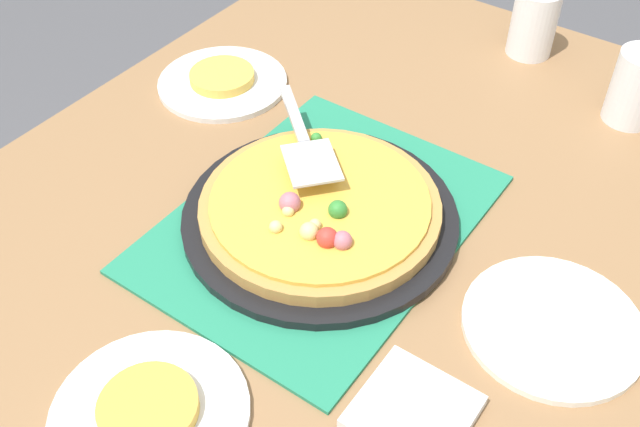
{
  "coord_description": "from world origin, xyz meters",
  "views": [
    {
      "loc": [
        -0.6,
        -0.42,
        1.48
      ],
      "look_at": [
        0.0,
        0.0,
        0.77
      ],
      "focal_mm": 41.92,
      "sensor_mm": 36.0,
      "label": 1
    }
  ],
  "objects_px": {
    "plate_near_left": "(150,414)",
    "plate_side": "(553,326)",
    "cup_far": "(637,87)",
    "pizza_server": "(304,142)",
    "served_slice_left": "(148,408)",
    "napkin_stack": "(413,412)",
    "pizza": "(320,207)",
    "pizza_pan": "(320,217)",
    "served_slice_right": "(222,76)",
    "plate_far_right": "(223,83)",
    "cup_near": "(534,22)"
  },
  "relations": [
    {
      "from": "plate_near_left",
      "to": "plate_far_right",
      "type": "bearing_deg",
      "value": 33.42
    },
    {
      "from": "pizza_pan",
      "to": "served_slice_right",
      "type": "distance_m",
      "value": 0.38
    },
    {
      "from": "pizza",
      "to": "served_slice_left",
      "type": "height_order",
      "value": "pizza"
    },
    {
      "from": "plate_near_left",
      "to": "plate_side",
      "type": "xyz_separation_m",
      "value": [
        0.37,
        -0.31,
        0.0
      ]
    },
    {
      "from": "served_slice_right",
      "to": "plate_far_right",
      "type": "bearing_deg",
      "value": 0.0
    },
    {
      "from": "pizza_pan",
      "to": "pizza",
      "type": "height_order",
      "value": "pizza"
    },
    {
      "from": "cup_far",
      "to": "napkin_stack",
      "type": "bearing_deg",
      "value": 179.18
    },
    {
      "from": "cup_near",
      "to": "pizza",
      "type": "bearing_deg",
      "value": 174.91
    },
    {
      "from": "served_slice_right",
      "to": "cup_near",
      "type": "height_order",
      "value": "cup_near"
    },
    {
      "from": "cup_far",
      "to": "napkin_stack",
      "type": "distance_m",
      "value": 0.67
    },
    {
      "from": "plate_far_right",
      "to": "plate_side",
      "type": "height_order",
      "value": "same"
    },
    {
      "from": "plate_far_right",
      "to": "napkin_stack",
      "type": "relative_size",
      "value": 1.83
    },
    {
      "from": "pizza",
      "to": "plate_far_right",
      "type": "relative_size",
      "value": 1.5
    },
    {
      "from": "cup_far",
      "to": "napkin_stack",
      "type": "height_order",
      "value": "cup_far"
    },
    {
      "from": "served_slice_right",
      "to": "napkin_stack",
      "type": "height_order",
      "value": "served_slice_right"
    },
    {
      "from": "served_slice_left",
      "to": "pizza_server",
      "type": "relative_size",
      "value": 0.55
    },
    {
      "from": "plate_near_left",
      "to": "served_slice_right",
      "type": "relative_size",
      "value": 2.0
    },
    {
      "from": "plate_side",
      "to": "napkin_stack",
      "type": "relative_size",
      "value": 1.83
    },
    {
      "from": "plate_side",
      "to": "cup_far",
      "type": "distance_m",
      "value": 0.48
    },
    {
      "from": "plate_near_left",
      "to": "plate_far_right",
      "type": "height_order",
      "value": "same"
    },
    {
      "from": "plate_near_left",
      "to": "cup_far",
      "type": "xyz_separation_m",
      "value": [
        0.84,
        -0.24,
        0.06
      ]
    },
    {
      "from": "cup_far",
      "to": "pizza_server",
      "type": "height_order",
      "value": "cup_far"
    },
    {
      "from": "served_slice_left",
      "to": "served_slice_right",
      "type": "bearing_deg",
      "value": 33.42
    },
    {
      "from": "pizza_pan",
      "to": "plate_near_left",
      "type": "bearing_deg",
      "value": -176.58
    },
    {
      "from": "cup_near",
      "to": "pizza_server",
      "type": "distance_m",
      "value": 0.53
    },
    {
      "from": "plate_side",
      "to": "plate_far_right",
      "type": "bearing_deg",
      "value": 76.08
    },
    {
      "from": "served_slice_right",
      "to": "napkin_stack",
      "type": "bearing_deg",
      "value": -122.01
    },
    {
      "from": "pizza",
      "to": "plate_side",
      "type": "xyz_separation_m",
      "value": [
        0.02,
        -0.33,
        -0.03
      ]
    },
    {
      "from": "plate_near_left",
      "to": "served_slice_right",
      "type": "height_order",
      "value": "served_slice_right"
    },
    {
      "from": "cup_far",
      "to": "pizza_server",
      "type": "distance_m",
      "value": 0.54
    },
    {
      "from": "pizza",
      "to": "plate_side",
      "type": "bearing_deg",
      "value": -87.11
    },
    {
      "from": "pizza_pan",
      "to": "plate_far_right",
      "type": "xyz_separation_m",
      "value": [
        0.18,
        0.33,
        -0.01
      ]
    },
    {
      "from": "pizza",
      "to": "napkin_stack",
      "type": "distance_m",
      "value": 0.32
    },
    {
      "from": "pizza",
      "to": "plate_far_right",
      "type": "height_order",
      "value": "pizza"
    },
    {
      "from": "pizza_pan",
      "to": "cup_far",
      "type": "distance_m",
      "value": 0.56
    },
    {
      "from": "served_slice_left",
      "to": "cup_far",
      "type": "relative_size",
      "value": 0.92
    },
    {
      "from": "pizza",
      "to": "plate_near_left",
      "type": "distance_m",
      "value": 0.35
    },
    {
      "from": "served_slice_left",
      "to": "plate_side",
      "type": "bearing_deg",
      "value": -40.38
    },
    {
      "from": "served_slice_right",
      "to": "pizza_server",
      "type": "relative_size",
      "value": 0.55
    },
    {
      "from": "plate_far_right",
      "to": "served_slice_left",
      "type": "bearing_deg",
      "value": -146.58
    },
    {
      "from": "pizza_server",
      "to": "pizza",
      "type": "bearing_deg",
      "value": -131.74
    },
    {
      "from": "plate_far_right",
      "to": "napkin_stack",
      "type": "bearing_deg",
      "value": -122.01
    },
    {
      "from": "cup_far",
      "to": "pizza_server",
      "type": "xyz_separation_m",
      "value": [
        -0.42,
        0.34,
        0.01
      ]
    },
    {
      "from": "served_slice_left",
      "to": "cup_far",
      "type": "xyz_separation_m",
      "value": [
        0.84,
        -0.24,
        0.04
      ]
    },
    {
      "from": "napkin_stack",
      "to": "pizza_server",
      "type": "bearing_deg",
      "value": 52.66
    },
    {
      "from": "plate_far_right",
      "to": "served_slice_left",
      "type": "relative_size",
      "value": 2.0
    },
    {
      "from": "served_slice_left",
      "to": "napkin_stack",
      "type": "height_order",
      "value": "served_slice_left"
    },
    {
      "from": "plate_far_right",
      "to": "pizza_server",
      "type": "relative_size",
      "value": 1.09
    },
    {
      "from": "served_slice_right",
      "to": "napkin_stack",
      "type": "xyz_separation_m",
      "value": [
        -0.37,
        -0.59,
        -0.01
      ]
    },
    {
      "from": "pizza",
      "to": "plate_side",
      "type": "relative_size",
      "value": 1.5
    }
  ]
}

